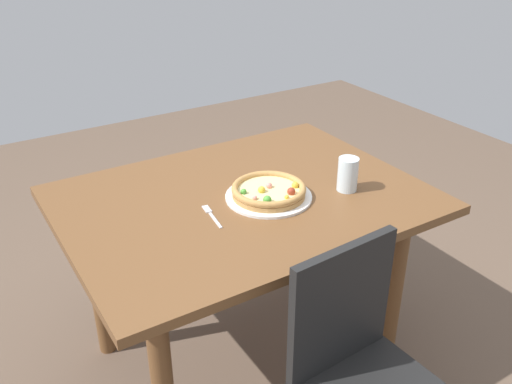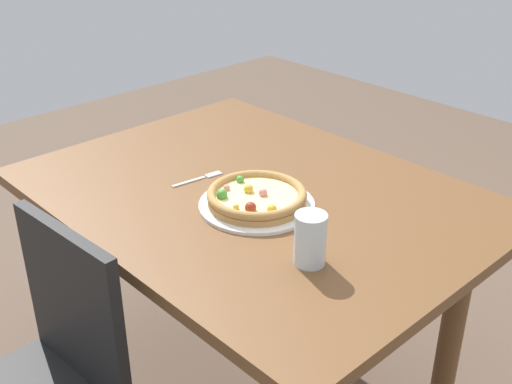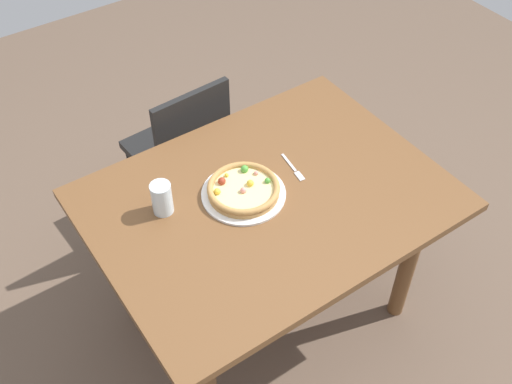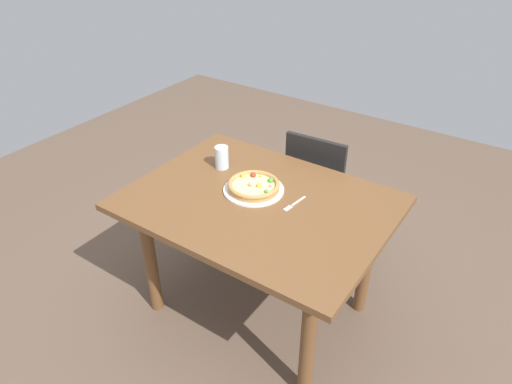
# 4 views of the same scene
# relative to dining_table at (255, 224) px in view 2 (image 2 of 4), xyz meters

# --- Properties ---
(dining_table) EXTENTS (1.31, 0.98, 0.76)m
(dining_table) POSITION_rel_dining_table_xyz_m (0.00, 0.00, 0.00)
(dining_table) COLOR brown
(dining_table) RESTS_ON ground
(plate) EXTENTS (0.32, 0.32, 0.01)m
(plate) POSITION_rel_dining_table_xyz_m (0.07, -0.06, 0.11)
(plate) COLOR white
(plate) RESTS_ON dining_table
(pizza) EXTENTS (0.27, 0.27, 0.05)m
(pizza) POSITION_rel_dining_table_xyz_m (0.07, -0.06, 0.14)
(pizza) COLOR #B78447
(pizza) RESTS_ON plate
(fork) EXTENTS (0.04, 0.17, 0.00)m
(fork) POSITION_rel_dining_table_xyz_m (-0.17, -0.06, 0.11)
(fork) COLOR silver
(fork) RESTS_ON dining_table
(drinking_glass) EXTENTS (0.08, 0.08, 0.13)m
(drinking_glass) POSITION_rel_dining_table_xyz_m (0.35, -0.16, 0.17)
(drinking_glass) COLOR silver
(drinking_glass) RESTS_ON dining_table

